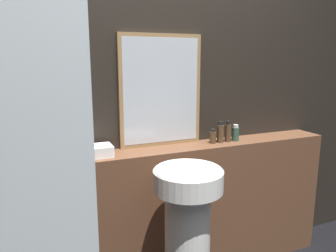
{
  "coord_description": "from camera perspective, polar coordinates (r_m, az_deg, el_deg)",
  "views": [
    {
      "loc": [
        -0.85,
        -0.81,
        1.52
      ],
      "look_at": [
        -0.09,
        0.99,
        1.12
      ],
      "focal_mm": 35.0,
      "sensor_mm": 36.0,
      "label": 1
    }
  ],
  "objects": [
    {
      "name": "vanity_counter",
      "position": [
        2.35,
        1.04,
        -14.93
      ],
      "size": [
        2.38,
        0.24,
        0.94
      ],
      "color": "brown",
      "rests_on": "ground_plane"
    },
    {
      "name": "mirror",
      "position": [
        2.18,
        -1.26,
        6.12
      ],
      "size": [
        0.57,
        0.03,
        0.74
      ],
      "color": "#937047",
      "rests_on": "vanity_counter"
    },
    {
      "name": "towel_stack",
      "position": [
        2.02,
        -12.36,
        -4.29
      ],
      "size": [
        0.19,
        0.14,
        0.07
      ],
      "color": "white",
      "rests_on": "vanity_counter"
    },
    {
      "name": "lotion_bottle",
      "position": [
        2.36,
        10.4,
        -1.04
      ],
      "size": [
        0.04,
        0.04,
        0.15
      ],
      "color": "#4C3823",
      "rests_on": "vanity_counter"
    },
    {
      "name": "wall_back",
      "position": [
        2.25,
        -0.41,
        4.7
      ],
      "size": [
        8.0,
        0.06,
        2.5
      ],
      "color": "black",
      "rests_on": "ground_plane"
    },
    {
      "name": "body_wash_bottle",
      "position": [
        2.4,
        11.66,
        -1.25
      ],
      "size": [
        0.05,
        0.05,
        0.12
      ],
      "color": "#2D4C3D",
      "rests_on": "vanity_counter"
    },
    {
      "name": "pedestal_sink",
      "position": [
        1.96,
        3.4,
        -18.55
      ],
      "size": [
        0.39,
        0.39,
        0.94
      ],
      "color": "white",
      "rests_on": "ground_plane"
    },
    {
      "name": "conditioner_bottle",
      "position": [
        2.33,
        9.13,
        -1.17
      ],
      "size": [
        0.05,
        0.05,
        0.15
      ],
      "color": "#4C3823",
      "rests_on": "vanity_counter"
    },
    {
      "name": "shampoo_bottle",
      "position": [
        2.3,
        7.8,
        -1.86
      ],
      "size": [
        0.04,
        0.04,
        0.1
      ],
      "color": "#4C3823",
      "rests_on": "vanity_counter"
    },
    {
      "name": "shower_panel",
      "position": [
        1.22,
        -24.96,
        -13.58
      ],
      "size": [
        0.53,
        0.02,
        2.04
      ],
      "color": "silver",
      "rests_on": "ground_plane"
    }
  ]
}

